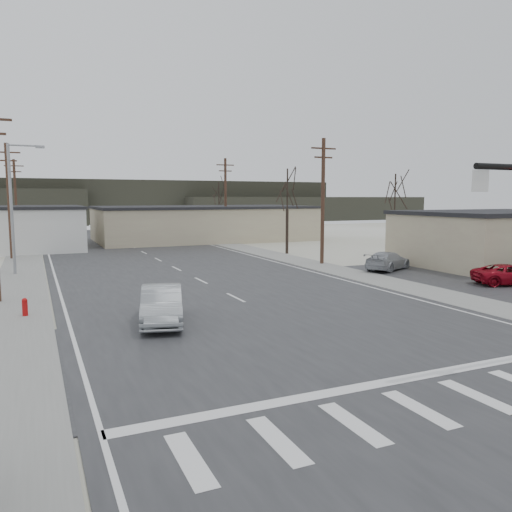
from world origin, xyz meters
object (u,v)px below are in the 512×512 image
(car_far_b, at_px, (101,233))
(car_parked_silver, at_px, (388,261))
(fire_hydrant, at_px, (25,307))
(car_parked_red, at_px, (511,275))
(car_far_a, at_px, (123,239))
(sedan_crossing, at_px, (162,305))

(car_far_b, bearing_deg, car_parked_silver, -52.32)
(fire_hydrant, relative_size, car_parked_red, 0.20)
(car_far_a, relative_size, car_parked_red, 1.12)
(car_far_b, relative_size, car_parked_silver, 0.98)
(car_parked_red, bearing_deg, sedan_crossing, 111.97)
(sedan_crossing, relative_size, car_parked_silver, 1.02)
(car_far_b, bearing_deg, car_parked_red, -52.91)
(sedan_crossing, height_order, car_far_b, sedan_crossing)
(car_parked_silver, bearing_deg, car_far_b, -4.27)
(fire_hydrant, distance_m, car_parked_red, 27.26)
(fire_hydrant, xyz_separation_m, car_parked_silver, (24.28, 5.00, 0.26))
(sedan_crossing, relative_size, car_parked_red, 1.07)
(sedan_crossing, height_order, car_far_a, sedan_crossing)
(car_far_a, bearing_deg, car_parked_red, 92.39)
(car_far_a, xyz_separation_m, car_far_b, (-0.95, 10.94, 0.05))
(fire_hydrant, bearing_deg, car_parked_silver, 11.64)
(car_parked_silver, bearing_deg, car_parked_red, 172.34)
(fire_hydrant, height_order, car_far_a, car_far_a)
(car_far_a, distance_m, car_far_b, 10.98)
(car_parked_silver, bearing_deg, sedan_crossing, 88.22)
(car_far_b, distance_m, car_parked_red, 49.89)
(sedan_crossing, distance_m, car_far_b, 47.07)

